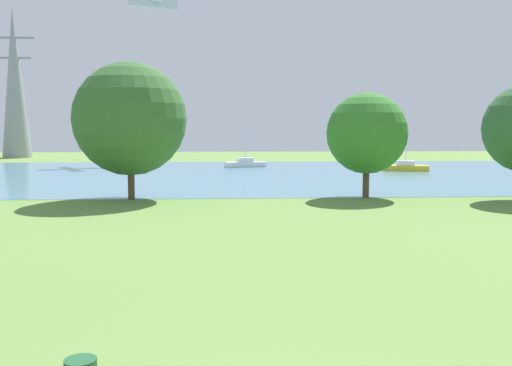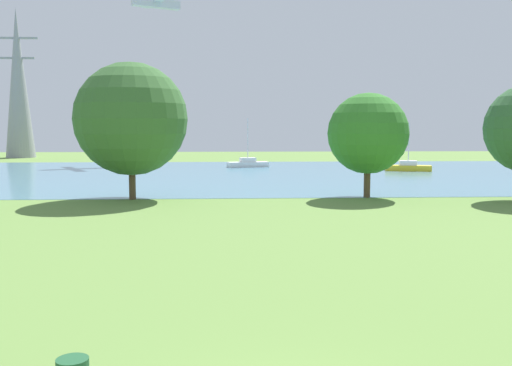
{
  "view_description": "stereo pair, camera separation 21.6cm",
  "coord_description": "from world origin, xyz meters",
  "px_view_note": "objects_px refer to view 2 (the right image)",
  "views": [
    {
      "loc": [
        -1.14,
        -8.18,
        4.78
      ],
      "look_at": [
        0.56,
        21.54,
        1.87
      ],
      "focal_mm": 40.64,
      "sensor_mm": 36.0,
      "label": 1
    },
    {
      "loc": [
        -0.92,
        -8.2,
        4.78
      ],
      "look_at": [
        0.56,
        21.54,
        1.87
      ],
      "focal_mm": 40.64,
      "sensor_mm": 36.0,
      "label": 2
    }
  ],
  "objects_px": {
    "electricity_pylon": "(18,83)",
    "sailboat_white": "(248,163)",
    "sailboat_yellow": "(408,167)",
    "tree_east_near": "(131,119)",
    "tree_west_near": "(368,134)",
    "light_aircraft": "(156,3)"
  },
  "relations": [
    {
      "from": "sailboat_yellow",
      "to": "tree_east_near",
      "type": "height_order",
      "value": "tree_east_near"
    },
    {
      "from": "sailboat_yellow",
      "to": "light_aircraft",
      "type": "bearing_deg",
      "value": 149.6
    },
    {
      "from": "sailboat_white",
      "to": "electricity_pylon",
      "type": "xyz_separation_m",
      "value": [
        -34.36,
        23.25,
        10.93
      ]
    },
    {
      "from": "electricity_pylon",
      "to": "sailboat_white",
      "type": "bearing_deg",
      "value": -34.08
    },
    {
      "from": "sailboat_white",
      "to": "light_aircraft",
      "type": "distance_m",
      "value": 25.53
    },
    {
      "from": "sailboat_white",
      "to": "tree_east_near",
      "type": "height_order",
      "value": "tree_east_near"
    },
    {
      "from": "tree_west_near",
      "to": "light_aircraft",
      "type": "relative_size",
      "value": 0.88
    },
    {
      "from": "tree_east_near",
      "to": "electricity_pylon",
      "type": "bearing_deg",
      "value": 115.79
    },
    {
      "from": "sailboat_white",
      "to": "light_aircraft",
      "type": "bearing_deg",
      "value": 139.48
    },
    {
      "from": "sailboat_yellow",
      "to": "electricity_pylon",
      "type": "distance_m",
      "value": 60.56
    },
    {
      "from": "tree_west_near",
      "to": "light_aircraft",
      "type": "xyz_separation_m",
      "value": [
        -18.65,
        39.7,
        16.54
      ]
    },
    {
      "from": "tree_west_near",
      "to": "light_aircraft",
      "type": "distance_m",
      "value": 46.88
    },
    {
      "from": "sailboat_yellow",
      "to": "tree_east_near",
      "type": "xyz_separation_m",
      "value": [
        -25.71,
        -23.05,
        4.82
      ]
    },
    {
      "from": "light_aircraft",
      "to": "sailboat_yellow",
      "type": "bearing_deg",
      "value": -30.4
    },
    {
      "from": "sailboat_white",
      "to": "tree_east_near",
      "type": "xyz_separation_m",
      "value": [
        -8.68,
        -29.91,
        4.81
      ]
    },
    {
      "from": "sailboat_white",
      "to": "sailboat_yellow",
      "type": "distance_m",
      "value": 18.36
    },
    {
      "from": "tree_east_near",
      "to": "electricity_pylon",
      "type": "xyz_separation_m",
      "value": [
        -25.69,
        53.16,
        6.12
      ]
    },
    {
      "from": "tree_west_near",
      "to": "sailboat_white",
      "type": "bearing_deg",
      "value": 103.22
    },
    {
      "from": "electricity_pylon",
      "to": "tree_east_near",
      "type": "bearing_deg",
      "value": -64.21
    },
    {
      "from": "sailboat_white",
      "to": "sailboat_yellow",
      "type": "xyz_separation_m",
      "value": [
        17.03,
        -6.86,
        -0.01
      ]
    },
    {
      "from": "electricity_pylon",
      "to": "light_aircraft",
      "type": "bearing_deg",
      "value": -30.33
    },
    {
      "from": "tree_west_near",
      "to": "light_aircraft",
      "type": "height_order",
      "value": "light_aircraft"
    }
  ]
}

